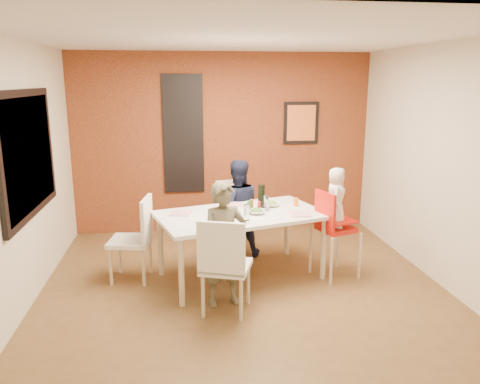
{
  "coord_description": "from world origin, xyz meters",
  "views": [
    {
      "loc": [
        -0.68,
        -4.82,
        2.29
      ],
      "look_at": [
        0.0,
        0.3,
        1.05
      ],
      "focal_mm": 35.0,
      "sensor_mm": 36.0,
      "label": 1
    }
  ],
  "objects": [
    {
      "name": "art_print_frame",
      "position": [
        1.2,
        2.21,
        1.65
      ],
      "size": [
        0.54,
        0.03,
        0.64
      ],
      "primitive_type": "cube",
      "color": "black",
      "rests_on": "wall_back"
    },
    {
      "name": "chair_near",
      "position": [
        -0.27,
        -0.56,
        0.56
      ],
      "size": [
        0.59,
        0.59,
        1.0
      ],
      "rotation": [
        0.0,
        0.0,
        2.81
      ],
      "color": "white",
      "rests_on": "ground"
    },
    {
      "name": "chair_far",
      "position": [
        0.05,
        1.31,
        0.53
      ],
      "size": [
        0.51,
        0.51,
        0.95
      ],
      "rotation": [
        0.0,
        0.0,
        0.18
      ],
      "color": "silver",
      "rests_on": "ground"
    },
    {
      "name": "plate_near_left",
      "position": [
        -0.31,
        -0.17,
        0.79
      ],
      "size": [
        0.23,
        0.23,
        0.01
      ],
      "primitive_type": "cube",
      "rotation": [
        0.0,
        0.0,
        -0.1
      ],
      "color": "white",
      "rests_on": "dining_table"
    },
    {
      "name": "ceiling",
      "position": [
        0.0,
        0.0,
        2.7
      ],
      "size": [
        4.5,
        4.5,
        0.02
      ],
      "primitive_type": "cube",
      "color": "silver",
      "rests_on": "wall_back"
    },
    {
      "name": "glassblock_strip",
      "position": [
        -0.6,
        2.21,
        1.5
      ],
      "size": [
        0.55,
        0.03,
        1.7
      ],
      "primitive_type": "cube",
      "color": "silver",
      "rests_on": "wall_back"
    },
    {
      "name": "art_print_canvas",
      "position": [
        1.2,
        2.19,
        1.65
      ],
      "size": [
        0.44,
        0.01,
        0.54
      ],
      "primitive_type": "cube",
      "color": "orange",
      "rests_on": "wall_back"
    },
    {
      "name": "wine_glass_b",
      "position": [
        0.32,
        0.43,
        0.88
      ],
      "size": [
        0.07,
        0.07,
        0.19
      ],
      "primitive_type": "cylinder",
      "color": "silver",
      "rests_on": "dining_table"
    },
    {
      "name": "child_far",
      "position": [
        0.06,
        1.06,
        0.65
      ],
      "size": [
        0.63,
        0.49,
        1.29
      ],
      "primitive_type": "imported",
      "rotation": [
        0.0,
        0.0,
        3.15
      ],
      "color": "#151A31",
      "rests_on": "ground"
    },
    {
      "name": "wall_left",
      "position": [
        -2.25,
        0.0,
        1.35
      ],
      "size": [
        0.02,
        4.5,
        2.7
      ],
      "primitive_type": "cube",
      "color": "beige",
      "rests_on": "ground"
    },
    {
      "name": "child_near",
      "position": [
        -0.24,
        -0.32,
        0.65
      ],
      "size": [
        0.53,
        0.41,
        1.3
      ],
      "primitive_type": "imported",
      "rotation": [
        0.0,
        0.0,
        0.23
      ],
      "color": "brown",
      "rests_on": "ground"
    },
    {
      "name": "wall_front",
      "position": [
        0.0,
        -2.25,
        1.35
      ],
      "size": [
        4.5,
        0.02,
        2.7
      ],
      "primitive_type": "cube",
      "color": "beige",
      "rests_on": "ground"
    },
    {
      "name": "salad_bowl_b",
      "position": [
        0.42,
        0.6,
        0.81
      ],
      "size": [
        0.22,
        0.22,
        0.05
      ],
      "primitive_type": "imported",
      "rotation": [
        0.0,
        0.0,
        -0.11
      ],
      "color": "silver",
      "rests_on": "dining_table"
    },
    {
      "name": "wine_glass_a",
      "position": [
        0.04,
        0.06,
        0.87
      ],
      "size": [
        0.06,
        0.06,
        0.18
      ],
      "primitive_type": "cylinder",
      "color": "silver",
      "rests_on": "dining_table"
    },
    {
      "name": "condiment_green",
      "position": [
        0.11,
        0.37,
        0.86
      ],
      "size": [
        0.04,
        0.04,
        0.14
      ],
      "primitive_type": "cylinder",
      "color": "#327125",
      "rests_on": "dining_table"
    },
    {
      "name": "salad_bowl_a",
      "position": [
        0.19,
        0.3,
        0.81
      ],
      "size": [
        0.2,
        0.2,
        0.05
      ],
      "primitive_type": "imported",
      "rotation": [
        0.0,
        0.0,
        -0.05
      ],
      "color": "silver",
      "rests_on": "dining_table"
    },
    {
      "name": "paper_towel_roll",
      "position": [
        -0.18,
        0.21,
        0.91
      ],
      "size": [
        0.11,
        0.11,
        0.25
      ],
      "primitive_type": "cylinder",
      "color": "white",
      "rests_on": "dining_table"
    },
    {
      "name": "plate_far_mid",
      "position": [
        0.0,
        0.7,
        0.79
      ],
      "size": [
        0.26,
        0.26,
        0.01
      ],
      "primitive_type": "cube",
      "rotation": [
        0.0,
        0.0,
        0.36
      ],
      "color": "white",
      "rests_on": "dining_table"
    },
    {
      "name": "sippy_cup",
      "position": [
        0.73,
        0.57,
        0.84
      ],
      "size": [
        0.06,
        0.06,
        0.1
      ],
      "primitive_type": "cylinder",
      "color": "orange",
      "rests_on": "dining_table"
    },
    {
      "name": "picture_window_pane",
      "position": [
        -2.21,
        0.2,
        1.55
      ],
      "size": [
        0.02,
        1.55,
        1.15
      ],
      "primitive_type": "cube",
      "color": "black",
      "rests_on": "wall_left"
    },
    {
      "name": "condiment_brown",
      "position": [
        0.16,
        0.42,
        0.86
      ],
      "size": [
        0.04,
        0.04,
        0.14
      ],
      "primitive_type": "cylinder",
      "color": "brown",
      "rests_on": "dining_table"
    },
    {
      "name": "wall_back",
      "position": [
        0.0,
        2.25,
        1.35
      ],
      "size": [
        4.5,
        0.02,
        2.7
      ],
      "primitive_type": "cube",
      "color": "beige",
      "rests_on": "ground"
    },
    {
      "name": "condiment_red",
      "position": [
        0.23,
        0.33,
        0.86
      ],
      "size": [
        0.04,
        0.04,
        0.14
      ],
      "primitive_type": "cylinder",
      "color": "red",
      "rests_on": "dining_table"
    },
    {
      "name": "high_chair",
      "position": [
        1.08,
        0.21,
        0.63
      ],
      "size": [
        0.55,
        0.55,
        1.05
      ],
      "rotation": [
        0.0,
        0.0,
        1.9
      ],
      "color": "red",
      "rests_on": "ground"
    },
    {
      "name": "chair_left",
      "position": [
        -1.18,
        0.43,
        0.55
      ],
      "size": [
        0.52,
        0.52,
        0.99
      ],
      "rotation": [
        0.0,
        0.0,
        4.56
      ],
      "color": "white",
      "rests_on": "ground"
    },
    {
      "name": "plate_far_left",
      "position": [
        -0.68,
        0.42,
        0.79
      ],
      "size": [
        0.27,
        0.27,
        0.01
      ],
      "primitive_type": "cube",
      "rotation": [
        0.0,
        0.0,
        -0.2
      ],
      "color": "white",
      "rests_on": "dining_table"
    },
    {
      "name": "glassblock_surround",
      "position": [
        -0.6,
        2.21,
        1.5
      ],
      "size": [
        0.6,
        0.03,
        1.76
      ],
      "primitive_type": "cube",
      "color": "black",
      "rests_on": "wall_back"
    },
    {
      "name": "toddler",
      "position": [
        1.11,
        0.22,
        0.97
      ],
      "size": [
        0.32,
        0.4,
        0.7
      ],
      "primitive_type": "imported",
      "rotation": [
        0.0,
        0.0,
        1.24
      ],
      "color": "silver",
      "rests_on": "high_chair"
    },
    {
      "name": "wall_right",
      "position": [
        2.25,
        0.0,
        1.35
      ],
      "size": [
        0.02,
        4.5,
        2.7
      ],
      "primitive_type": "cube",
      "color": "beige",
      "rests_on": "ground"
    },
    {
      "name": "ground",
      "position": [
        0.0,
        0.0,
        0.0
      ],
      "size": [
        4.5,
        4.5,
        0.0
      ],
      "primitive_type": "plane",
      "color": "brown",
      "rests_on": "ground"
    },
    {
      "name": "brick_accent_wall",
      "position": [
        0.0,
        2.23,
        1.35
      ],
      "size": [
        4.5,
        0.02,
        2.7
      ],
      "primitive_type": "cube",
      "color": "maroon",
      "rests_on": "ground"
    },
    {
      "name": "wine_bottle",
      "position": [
        0.28,
        0.45,
        0.94
      ],
      "size": [
        0.08,
        0.08,
        0.31
      ],
      "primitive_type": "cylinder",
      "color": "black",
      "rests_on": "dining_table"
    },
    {
      "name": "plate_near_right",
      "position": [
        0.68,
        0.2,
        0.79
      ],
      "size": [
        0.25,
        0.25,
        0.01
      ],
      "primitive_type": "cube",
      "rotation": [
        0.0,
        0.0,
        -0.09
      ],
      "color": "white",
      "rests_on": "dining_table"
    },
    {
      "name": "dining_table",
      "position": [
        0.02,
        0.34,
        0.72
      ],
      "size": [
        2.1,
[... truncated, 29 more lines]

